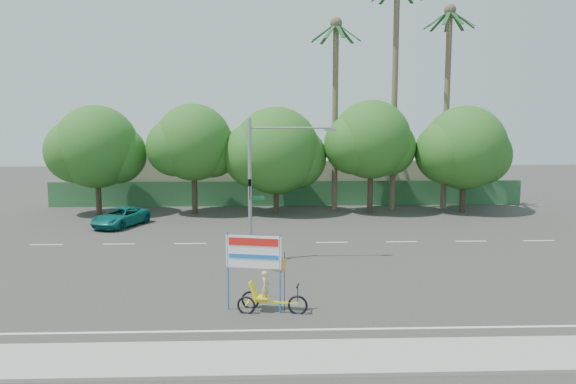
{
  "coord_description": "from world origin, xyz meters",
  "views": [
    {
      "loc": [
        -1.66,
        -23.11,
        7.01
      ],
      "look_at": [
        -0.66,
        3.51,
        3.5
      ],
      "focal_mm": 35.0,
      "sensor_mm": 36.0,
      "label": 1
    }
  ],
  "objects": [
    {
      "name": "trike_billboard",
      "position": [
        -1.88,
        -3.35,
        1.19
      ],
      "size": [
        2.96,
        1.05,
        2.96
      ],
      "rotation": [
        0.0,
        0.0,
        -0.22
      ],
      "color": "black",
      "rests_on": "ground"
    },
    {
      "name": "building_left",
      "position": [
        -10.0,
        26.0,
        2.0
      ],
      "size": [
        12.0,
        8.0,
        4.0
      ],
      "primitive_type": "cube",
      "color": "#BBAD94",
      "rests_on": "ground"
    },
    {
      "name": "building_right",
      "position": [
        8.0,
        26.0,
        1.8
      ],
      "size": [
        14.0,
        8.0,
        3.6
      ],
      "primitive_type": "cube",
      "color": "#BBAD94",
      "rests_on": "ground"
    },
    {
      "name": "tree_far_right",
      "position": [
        12.95,
        18.0,
        4.64
      ],
      "size": [
        7.38,
        6.2,
        7.94
      ],
      "color": "#473828",
      "rests_on": "ground"
    },
    {
      "name": "palm_tall",
      "position": [
        8.0,
        19.5,
        10.46
      ],
      "size": [
        3.73,
        3.79,
        17.45
      ],
      "color": "#70604C",
      "rests_on": "ground"
    },
    {
      "name": "tree_center",
      "position": [
        -1.05,
        18.0,
        4.47
      ],
      "size": [
        7.62,
        6.4,
        7.85
      ],
      "color": "#473828",
      "rests_on": "ground"
    },
    {
      "name": "pickup_truck",
      "position": [
        -11.23,
        13.29,
        0.62
      ],
      "size": [
        3.53,
        4.88,
        1.23
      ],
      "primitive_type": "imported",
      "rotation": [
        0.0,
        0.0,
        -0.37
      ],
      "color": "#0E6864",
      "rests_on": "ground"
    },
    {
      "name": "fence",
      "position": [
        0.0,
        21.5,
        1.0
      ],
      "size": [
        38.0,
        0.08,
        2.0
      ],
      "primitive_type": "cube",
      "color": "#336B3D",
      "rests_on": "ground"
    },
    {
      "name": "ground",
      "position": [
        0.0,
        0.0,
        0.0
      ],
      "size": [
        120.0,
        120.0,
        0.0
      ],
      "primitive_type": "plane",
      "color": "#33302D",
      "rests_on": "ground"
    },
    {
      "name": "tree_left",
      "position": [
        -7.05,
        18.0,
        5.06
      ],
      "size": [
        6.66,
        5.6,
        8.07
      ],
      "color": "#473828",
      "rests_on": "ground"
    },
    {
      "name": "palm_mid",
      "position": [
        12.0,
        19.5,
        9.4
      ],
      "size": [
        3.73,
        3.79,
        15.45
      ],
      "color": "#70604C",
      "rests_on": "ground"
    },
    {
      "name": "palm_short",
      "position": [
        3.5,
        19.5,
        8.86
      ],
      "size": [
        3.73,
        3.79,
        14.45
      ],
      "color": "#70604C",
      "rests_on": "ground"
    },
    {
      "name": "tree_right",
      "position": [
        5.95,
        18.0,
        5.24
      ],
      "size": [
        6.9,
        5.8,
        8.36
      ],
      "color": "#473828",
      "rests_on": "ground"
    },
    {
      "name": "traffic_signal",
      "position": [
        -2.2,
        3.98,
        2.92
      ],
      "size": [
        4.72,
        1.1,
        7.0
      ],
      "color": "gray",
      "rests_on": "ground"
    },
    {
      "name": "sidewalk_near",
      "position": [
        0.0,
        -7.5,
        0.06
      ],
      "size": [
        50.0,
        2.4,
        0.12
      ],
      "primitive_type": "cube",
      "color": "gray",
      "rests_on": "ground"
    },
    {
      "name": "tree_far_left",
      "position": [
        -14.05,
        18.0,
        4.76
      ],
      "size": [
        7.14,
        6.0,
        7.96
      ],
      "color": "#473828",
      "rests_on": "ground"
    }
  ]
}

